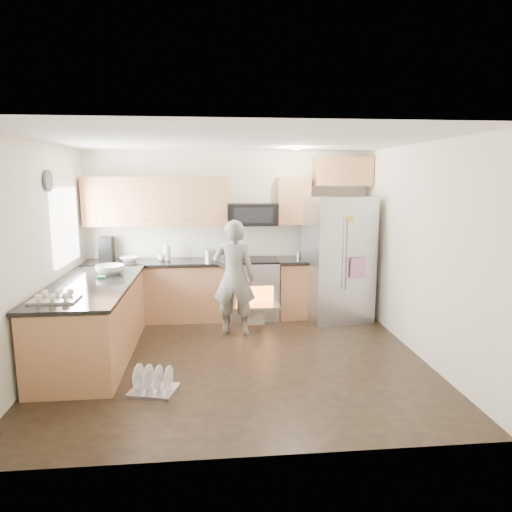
{
  "coord_description": "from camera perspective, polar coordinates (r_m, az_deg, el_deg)",
  "views": [
    {
      "loc": [
        -0.28,
        -5.28,
        2.19
      ],
      "look_at": [
        0.28,
        0.5,
        1.19
      ],
      "focal_mm": 32.0,
      "sensor_mm": 36.0,
      "label": 1
    }
  ],
  "objects": [
    {
      "name": "dish_rack",
      "position": [
        5.01,
        -12.69,
        -15.38
      ],
      "size": [
        0.54,
        0.48,
        0.29
      ],
      "rotation": [
        0.0,
        0.0,
        -0.26
      ],
      "color": "#B7B7BC",
      "rests_on": "ground"
    },
    {
      "name": "room_shell",
      "position": [
        5.33,
        -2.92,
        4.25
      ],
      "size": [
        4.54,
        4.04,
        2.62
      ],
      "color": "white",
      "rests_on": "ground"
    },
    {
      "name": "stove_range",
      "position": [
        7.16,
        -0.38,
        -2.39
      ],
      "size": [
        0.76,
        0.97,
        1.79
      ],
      "color": "#B7B7BC",
      "rests_on": "ground"
    },
    {
      "name": "back_cabinet_run",
      "position": [
        7.14,
        -7.94,
        -0.16
      ],
      "size": [
        4.45,
        0.64,
        2.5
      ],
      "color": "#AA6D44",
      "rests_on": "ground"
    },
    {
      "name": "person",
      "position": [
        6.35,
        -2.75,
        -2.73
      ],
      "size": [
        0.65,
        0.49,
        1.62
      ],
      "primitive_type": "imported",
      "rotation": [
        0.0,
        0.0,
        2.95
      ],
      "color": "gray",
      "rests_on": "ground"
    },
    {
      "name": "refrigerator",
      "position": [
        7.11,
        10.18,
        -0.37
      ],
      "size": [
        1.04,
        0.88,
        1.91
      ],
      "rotation": [
        0.0,
        0.0,
        0.17
      ],
      "color": "#B7B7BC",
      "rests_on": "ground"
    },
    {
      "name": "peninsula",
      "position": [
        5.98,
        -19.72,
        -7.55
      ],
      "size": [
        0.96,
        2.36,
        1.04
      ],
      "color": "#AA6D44",
      "rests_on": "ground"
    },
    {
      "name": "ground",
      "position": [
        5.72,
        -2.38,
        -12.69
      ],
      "size": [
        4.5,
        4.5,
        0.0
      ],
      "primitive_type": "plane",
      "color": "black",
      "rests_on": "ground"
    }
  ]
}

